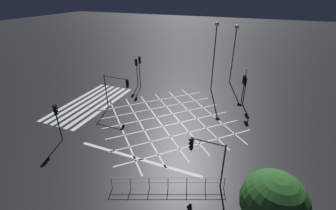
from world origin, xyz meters
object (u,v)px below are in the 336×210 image
Objects in this scene: street_tree_near at (273,203)px; traffic_light_ne_cross at (205,151)px; traffic_light_median_south at (118,86)px; street_lamp_east at (215,44)px; traffic_light_nw_main at (244,82)px; traffic_light_nw_cross at (245,86)px; street_lamp_far at (235,40)px; traffic_light_sw_cross at (140,66)px; traffic_light_sw_main at (136,67)px; traffic_light_se_cross at (57,116)px.

traffic_light_ne_cross is at bearing -135.04° from street_tree_near.
traffic_light_ne_cross is 0.66× the size of street_tree_near.
traffic_light_median_south is 18.91m from street_tree_near.
traffic_light_ne_cross is (6.96, 11.44, -0.32)m from traffic_light_median_south.
traffic_light_median_south reaches higher than traffic_light_ne_cross.
traffic_light_nw_main is at bearing 50.88° from street_lamp_east.
street_lamp_far is at bearing -70.37° from traffic_light_nw_cross.
traffic_light_sw_cross reaches higher than traffic_light_nw_cross.
traffic_light_sw_cross reaches higher than traffic_light_sw_main.
traffic_light_ne_cross is at bearing -47.84° from traffic_light_sw_cross.
traffic_light_sw_main is 1.09× the size of traffic_light_ne_cross.
street_lamp_far reaches higher than traffic_light_median_south.
traffic_light_sw_cross is 13.50m from street_lamp_far.
street_lamp_east is at bearing 49.87° from traffic_light_median_south.
traffic_light_median_south reaches higher than traffic_light_se_cross.
traffic_light_sw_main is at bearing 89.94° from traffic_light_se_cross.
traffic_light_sw_main is 7.17m from traffic_light_median_south.
traffic_light_ne_cross is 20.83m from street_lamp_far.
traffic_light_median_south is at bearing 76.93° from traffic_light_se_cross.
street_lamp_east is (-2.91, 9.95, 3.29)m from traffic_light_sw_main.
traffic_light_nw_cross is 17.82m from street_tree_near.
traffic_light_median_south is at bearing 27.37° from traffic_light_nw_cross.
street_lamp_east is 1.08× the size of street_lamp_far.
street_lamp_far is at bearing 151.29° from street_lamp_east.
street_lamp_far reaches higher than traffic_light_sw_main.
traffic_light_sw_cross is at bearing -47.84° from traffic_light_ne_cross.
traffic_light_nw_cross is at bearing 53.82° from street_lamp_east.
traffic_light_sw_cross is at bearing -70.42° from street_lamp_east.
traffic_light_sw_main is at bearing -46.90° from traffic_light_ne_cross.
traffic_light_median_south is at bearing -40.13° from street_lamp_east.
street_lamp_east reaches higher than traffic_light_sw_main.
street_tree_near reaches higher than traffic_light_nw_main.
traffic_light_nw_cross is (-6.64, 12.81, -0.57)m from traffic_light_median_south.
traffic_light_se_cross is at bearing -30.56° from street_lamp_east.
traffic_light_nw_cross is at bearing 27.37° from traffic_light_median_south.
traffic_light_se_cross is at bearing -103.07° from traffic_light_median_south.
traffic_light_ne_cross is 0.41× the size of street_lamp_east.
street_lamp_far is at bearing -86.94° from traffic_light_ne_cross.
traffic_light_nw_main reaches higher than traffic_light_sw_main.
traffic_light_nw_main is 1.14× the size of traffic_light_ne_cross.
traffic_light_sw_cross is 1.22× the size of traffic_light_ne_cross.
traffic_light_nw_cross is 0.66m from traffic_light_nw_main.
traffic_light_nw_main is 6.40m from street_lamp_east.
traffic_light_median_south is 1.10× the size of traffic_light_ne_cross.
traffic_light_nw_main is (0.26, 13.55, -0.15)m from traffic_light_sw_cross.
street_lamp_east is at bearing -161.29° from street_tree_near.
traffic_light_nw_main is (-6.37, 12.69, 0.03)m from traffic_light_median_south.
traffic_light_sw_cross is 1.12× the size of traffic_light_sw_main.
street_lamp_far reaches higher than traffic_light_sw_cross.
traffic_light_nw_cross is (-0.01, 13.67, -0.75)m from traffic_light_sw_cross.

